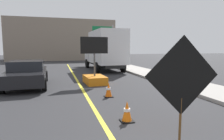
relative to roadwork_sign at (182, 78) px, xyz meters
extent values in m
cube|color=#9E9991|center=(4.46, 3.67, -1.40)|extent=(2.42, 48.00, 0.14)
cube|color=yellow|center=(-1.28, 3.67, -1.47)|extent=(0.14, 36.00, 0.01)
cylinder|color=#593819|center=(0.00, 0.00, -0.95)|extent=(0.05, 0.05, 1.05)
cube|color=orange|center=(0.00, 0.00, 0.05)|extent=(1.55, 0.13, 1.56)
cube|color=black|center=(0.00, -0.01, 0.05)|extent=(1.63, 0.12, 1.63)
cube|color=black|center=(0.00, 0.02, 0.05)|extent=(0.28, 0.03, 0.52)
cube|color=orange|center=(-0.39, 7.67, -1.25)|extent=(1.21, 1.86, 0.45)
cylinder|color=#4C4C4C|center=(-0.39, 7.67, -0.37)|extent=(0.10, 0.10, 1.30)
cube|color=black|center=(-0.39, 7.67, 0.75)|extent=(1.60, 0.18, 0.95)
sphere|color=yellow|center=(0.16, 7.75, 0.75)|extent=(0.09, 0.09, 0.09)
sphere|color=yellow|center=(-0.14, 7.73, 0.75)|extent=(0.09, 0.09, 0.09)
sphere|color=yellow|center=(-0.44, 7.72, 0.75)|extent=(0.09, 0.09, 0.09)
sphere|color=yellow|center=(-0.74, 7.70, 0.75)|extent=(0.09, 0.09, 0.09)
sphere|color=yellow|center=(-0.91, 7.69, 0.93)|extent=(0.09, 0.09, 0.09)
sphere|color=yellow|center=(-0.91, 7.69, 0.57)|extent=(0.09, 0.09, 0.09)
cube|color=black|center=(1.78, 14.56, -0.90)|extent=(1.96, 7.17, 0.25)
cube|color=silver|center=(1.67, 17.12, 0.18)|extent=(2.46, 2.09, 1.90)
cube|color=silver|center=(1.82, 13.47, 0.67)|extent=(2.58, 4.93, 2.88)
cylinder|color=black|center=(0.54, 16.93, -1.02)|extent=(0.32, 0.91, 0.90)
cylinder|color=black|center=(2.82, 17.02, -1.02)|extent=(0.32, 0.91, 0.90)
cylinder|color=black|center=(0.73, 12.38, -1.02)|extent=(0.32, 0.91, 0.90)
cylinder|color=black|center=(3.01, 12.48, -1.02)|extent=(0.32, 0.91, 0.90)
cube|color=black|center=(-4.06, 7.80, -0.89)|extent=(2.06, 4.47, 0.60)
cube|color=black|center=(-4.07, 8.02, -0.34)|extent=(1.75, 2.04, 0.50)
cylinder|color=black|center=(-3.10, 6.38, -1.14)|extent=(0.24, 0.67, 0.66)
cylinder|color=black|center=(-4.94, 6.32, -1.14)|extent=(0.24, 0.67, 0.66)
cylinder|color=black|center=(-3.19, 9.29, -1.14)|extent=(0.24, 0.67, 0.66)
cylinder|color=black|center=(-5.03, 9.23, -1.14)|extent=(0.24, 0.67, 0.66)
cylinder|color=gray|center=(4.54, 21.13, 1.03)|extent=(0.18, 0.18, 5.00)
cube|color=#0F6033|center=(3.14, 21.08, 2.68)|extent=(2.60, 0.14, 1.30)
cube|color=white|center=(3.14, 21.12, 2.68)|extent=(1.82, 0.07, 0.18)
cube|color=gray|center=(-1.53, 33.09, 1.90)|extent=(17.29, 9.05, 6.74)
cube|color=black|center=(-0.59, 1.62, -1.46)|extent=(0.36, 0.36, 0.03)
cone|color=orange|center=(-0.59, 1.62, -1.16)|extent=(0.28, 0.28, 0.56)
cylinder|color=white|center=(-0.59, 1.62, -1.13)|extent=(0.19, 0.19, 0.08)
cube|color=black|center=(-0.40, 4.42, -1.46)|extent=(0.36, 0.36, 0.03)
cone|color=#EA5B0C|center=(-0.40, 4.42, -1.15)|extent=(0.28, 0.28, 0.59)
cylinder|color=white|center=(-0.40, 4.42, -1.12)|extent=(0.19, 0.19, 0.08)
camera|label=1|loc=(-2.43, -3.36, 0.61)|focal=31.04mm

